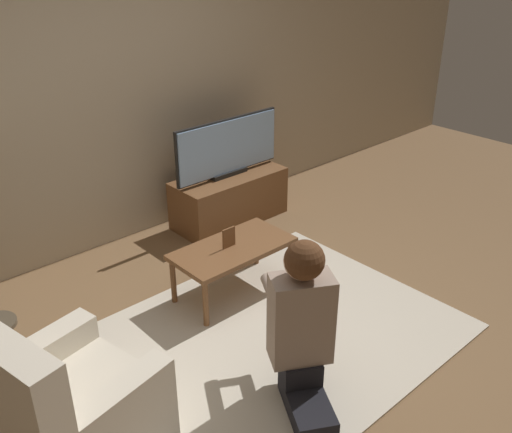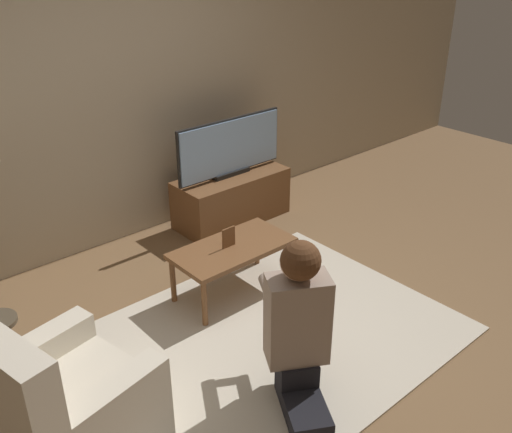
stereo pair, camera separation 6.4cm
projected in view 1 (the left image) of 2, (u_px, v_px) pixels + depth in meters
name	position (u px, v px, depth m)	size (l,w,h in m)	color
ground_plane	(267.00, 340.00, 3.77)	(10.00, 10.00, 0.00)	brown
wall_back	(99.00, 92.00, 4.47)	(10.00, 0.06, 2.60)	tan
rug	(267.00, 339.00, 3.77)	(2.45, 1.84, 0.02)	beige
tv_stand	(229.00, 198.00, 5.26)	(1.06, 0.46, 0.45)	brown
tv	(228.00, 147.00, 5.04)	(1.11, 0.08, 0.53)	black
coffee_table	(233.00, 252.00, 4.11)	(0.88, 0.46, 0.40)	brown
armchair	(66.00, 415.00, 2.79)	(0.85, 0.85, 0.92)	beige
person_kneeling	(302.00, 321.00, 3.10)	(0.61, 0.82, 1.00)	black
picture_frame	(229.00, 238.00, 4.05)	(0.11, 0.01, 0.15)	brown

